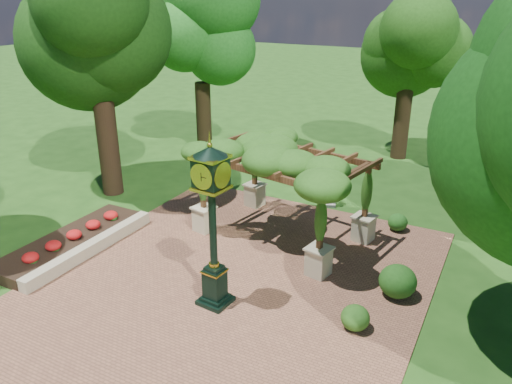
% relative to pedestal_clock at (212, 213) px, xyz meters
% --- Properties ---
extents(ground, '(120.00, 120.00, 0.00)m').
position_rel_pedestal_clock_xyz_m(ground, '(-0.12, -0.05, -2.56)').
color(ground, '#1E4714').
rests_on(ground, ground).
extents(brick_plaza, '(10.00, 12.00, 0.04)m').
position_rel_pedestal_clock_xyz_m(brick_plaza, '(-0.12, 0.95, -2.54)').
color(brick_plaza, brown).
rests_on(brick_plaza, ground).
extents(border_wall, '(0.35, 5.00, 0.40)m').
position_rel_pedestal_clock_xyz_m(border_wall, '(-4.72, 0.45, -2.36)').
color(border_wall, '#C6B793').
rests_on(border_wall, ground).
extents(flower_bed, '(1.50, 5.00, 0.36)m').
position_rel_pedestal_clock_xyz_m(flower_bed, '(-5.62, 0.45, -2.38)').
color(flower_bed, red).
rests_on(flower_bed, ground).
extents(pedestal_clock, '(0.91, 0.91, 4.27)m').
position_rel_pedestal_clock_xyz_m(pedestal_clock, '(0.00, 0.00, 0.00)').
color(pedestal_clock, black).
rests_on(pedestal_clock, brick_plaza).
extents(pergola, '(5.66, 4.12, 3.24)m').
position_rel_pedestal_clock_xyz_m(pergola, '(-0.11, 4.24, 0.11)').
color(pergola, beige).
rests_on(pergola, brick_plaza).
extents(sundial, '(0.79, 0.79, 1.12)m').
position_rel_pedestal_clock_xyz_m(sundial, '(0.29, 7.36, -2.07)').
color(sundial, gray).
rests_on(sundial, ground).
extents(shrub_front, '(0.88, 0.88, 0.61)m').
position_rel_pedestal_clock_xyz_m(shrub_front, '(3.48, 0.65, -2.21)').
color(shrub_front, '#295A19').
rests_on(shrub_front, brick_plaza).
extents(shrub_mid, '(1.07, 1.07, 0.88)m').
position_rel_pedestal_clock_xyz_m(shrub_mid, '(4.03, 2.48, -2.08)').
color(shrub_mid, '#1E4C15').
rests_on(shrub_mid, brick_plaza).
extents(shrub_back, '(0.85, 0.85, 0.58)m').
position_rel_pedestal_clock_xyz_m(shrub_back, '(3.13, 6.35, -2.23)').
color(shrub_back, '#205618').
rests_on(shrub_back, brick_plaza).
extents(tree_west_near, '(4.91, 4.91, 9.51)m').
position_rel_pedestal_clock_xyz_m(tree_west_near, '(-7.64, 4.51, 3.97)').
color(tree_west_near, '#342215').
rests_on(tree_west_near, ground).
extents(tree_west_far, '(3.92, 3.92, 8.69)m').
position_rel_pedestal_clock_xyz_m(tree_west_far, '(-7.53, 10.91, 3.38)').
color(tree_west_far, '#332513').
rests_on(tree_west_far, ground).
extents(tree_north, '(4.13, 4.13, 8.62)m').
position_rel_pedestal_clock_xyz_m(tree_north, '(1.29, 14.31, 3.34)').
color(tree_north, '#2F2112').
rests_on(tree_north, ground).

